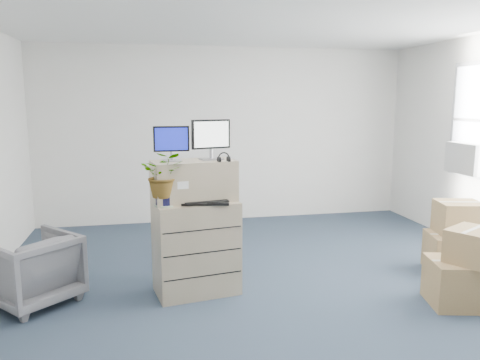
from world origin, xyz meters
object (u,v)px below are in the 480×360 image
at_px(monitor_left, 171,142).
at_px(monitor_right, 211,137).
at_px(water_bottle, 198,187).
at_px(potted_plant, 164,181).
at_px(filing_cabinet_lower, 196,247).
at_px(office_chair, 32,266).
at_px(keyboard, 205,203).

bearing_deg(monitor_left, monitor_right, 4.51).
bearing_deg(water_bottle, monitor_left, -172.81).
height_order(water_bottle, potted_plant, potted_plant).
distance_m(filing_cabinet_lower, potted_plant, 0.80).
bearing_deg(filing_cabinet_lower, monitor_right, 12.90).
xyz_separation_m(filing_cabinet_lower, monitor_right, (0.18, 0.07, 1.11)).
bearing_deg(potted_plant, water_bottle, 30.85).
distance_m(monitor_right, office_chair, 2.14).
xyz_separation_m(filing_cabinet_lower, keyboard, (0.08, -0.13, 0.49)).
relative_size(filing_cabinet_lower, keyboard, 1.99).
distance_m(keyboard, potted_plant, 0.45).
bearing_deg(water_bottle, filing_cabinet_lower, -115.40).
bearing_deg(monitor_right, potted_plant, -172.32).
bearing_deg(keyboard, potted_plant, -169.18).
bearing_deg(filing_cabinet_lower, water_bottle, 55.05).
height_order(water_bottle, office_chair, water_bottle).
distance_m(filing_cabinet_lower, keyboard, 0.51).
distance_m(monitor_left, potted_plant, 0.41).
bearing_deg(office_chair, keyboard, 131.97).
height_order(filing_cabinet_lower, keyboard, keyboard).
distance_m(water_bottle, office_chair, 1.77).
height_order(monitor_right, office_chair, monitor_right).
height_order(keyboard, potted_plant, potted_plant).
bearing_deg(potted_plant, keyboard, 1.40).
bearing_deg(filing_cabinet_lower, keyboard, -68.17).
height_order(monitor_left, water_bottle, monitor_left).
xyz_separation_m(monitor_right, office_chair, (-1.76, -0.02, -1.21)).
xyz_separation_m(potted_plant, office_chair, (-1.27, 0.19, -0.82)).
relative_size(filing_cabinet_lower, monitor_right, 2.36).
height_order(monitor_right, potted_plant, monitor_right).
distance_m(monitor_right, potted_plant, 0.66).
relative_size(monitor_right, water_bottle, 1.53).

